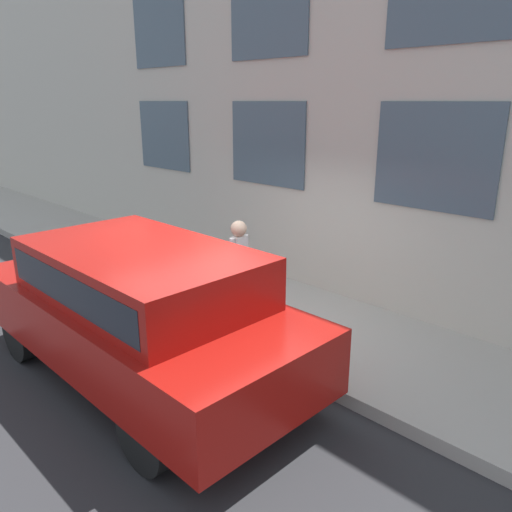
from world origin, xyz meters
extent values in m
plane|color=#2D2D30|center=(0.00, 0.00, 0.00)|extent=(80.00, 80.00, 0.00)
cube|color=#B2ADA3|center=(1.20, 0.00, 0.08)|extent=(2.40, 60.00, 0.17)
cube|color=beige|center=(2.55, 0.00, 3.56)|extent=(0.30, 40.00, 7.11)
cube|color=#4C6070|center=(2.38, -1.56, 2.56)|extent=(0.03, 1.75, 1.45)
cube|color=#4C6070|center=(2.38, 1.56, 2.56)|extent=(0.03, 1.75, 1.45)
cube|color=#4C6070|center=(2.38, 4.69, 2.56)|extent=(0.03, 1.75, 1.45)
cube|color=#4C6070|center=(2.38, 1.56, 4.70)|extent=(0.03, 1.75, 1.45)
cube|color=#4C6070|center=(2.38, 4.69, 4.70)|extent=(0.03, 1.75, 1.45)
cylinder|color=red|center=(0.51, -0.39, 0.19)|extent=(0.34, 0.34, 0.04)
cylinder|color=red|center=(0.51, -0.39, 0.51)|extent=(0.25, 0.25, 0.69)
sphere|color=maroon|center=(0.51, -0.39, 0.85)|extent=(0.26, 0.26, 0.26)
cylinder|color=black|center=(0.51, -0.39, 0.93)|extent=(0.09, 0.09, 0.11)
cylinder|color=red|center=(0.51, -0.56, 0.59)|extent=(0.09, 0.10, 0.09)
cylinder|color=red|center=(0.51, -0.21, 0.59)|extent=(0.09, 0.10, 0.09)
cylinder|color=#726651|center=(0.56, 0.45, 0.52)|extent=(0.10, 0.10, 0.71)
cylinder|color=#726651|center=(0.71, 0.45, 0.52)|extent=(0.10, 0.10, 0.71)
cube|color=white|center=(0.64, 0.45, 1.14)|extent=(0.19, 0.13, 0.53)
cylinder|color=white|center=(0.50, 0.45, 1.15)|extent=(0.08, 0.08, 0.50)
cylinder|color=white|center=(0.78, 0.45, 1.15)|extent=(0.08, 0.08, 0.50)
sphere|color=beige|center=(0.64, 0.45, 1.52)|extent=(0.24, 0.24, 0.24)
cylinder|color=black|center=(-2.10, 1.74, 0.37)|extent=(0.24, 0.73, 0.73)
cylinder|color=black|center=(-0.34, 1.74, 0.37)|extent=(0.24, 0.73, 0.73)
cylinder|color=black|center=(-2.10, -1.22, 0.37)|extent=(0.24, 0.73, 0.73)
cylinder|color=black|center=(-0.34, -1.22, 0.37)|extent=(0.24, 0.73, 0.73)
cube|color=#A5140F|center=(-1.22, 0.26, 0.73)|extent=(2.00, 4.78, 0.73)
cube|color=#A5140F|center=(-1.22, 0.14, 1.40)|extent=(1.76, 2.96, 0.60)
cube|color=#1E232D|center=(-1.22, 0.14, 1.40)|extent=(1.77, 2.72, 0.38)
camera|label=1|loc=(-4.14, -4.67, 3.29)|focal=35.00mm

